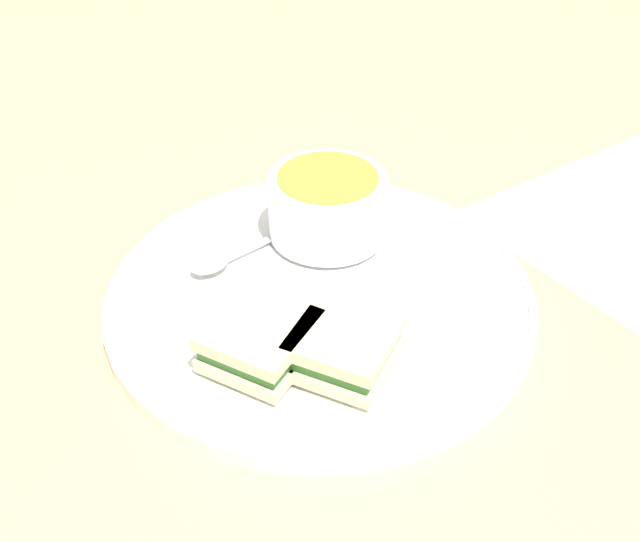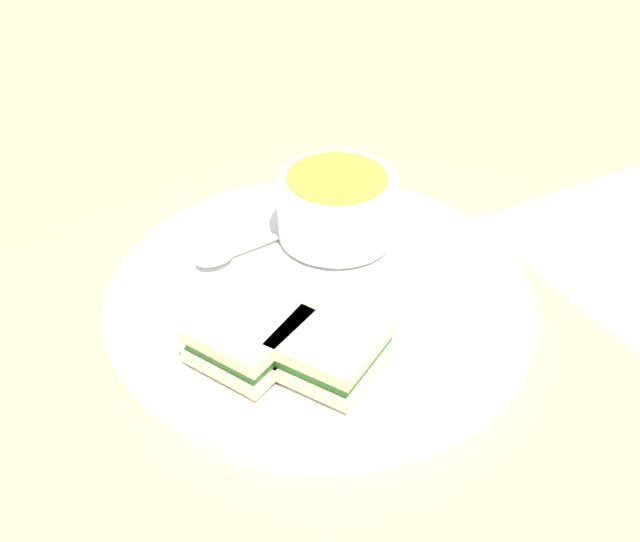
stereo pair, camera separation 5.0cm
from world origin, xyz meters
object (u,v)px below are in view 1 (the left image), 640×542
Objects in this scene: spoon at (217,261)px; sandwich_half_near at (260,340)px; soup_bowl at (328,205)px; sandwich_half_far at (345,346)px.

sandwich_half_near reaches higher than spoon.
sandwich_half_near is (-0.11, 0.04, 0.01)m from spoon.
spoon is 0.12m from sandwich_half_near.
soup_bowl reaches higher than spoon.
spoon is 0.16m from sandwich_half_far.
sandwich_half_near is at bearing 120.43° from soup_bowl.
soup_bowl is 0.96× the size of spoon.
sandwich_half_far is at bearing 91.92° from spoon.
sandwich_half_far is at bearing -137.47° from sandwich_half_near.
sandwich_half_far reaches higher than spoon.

